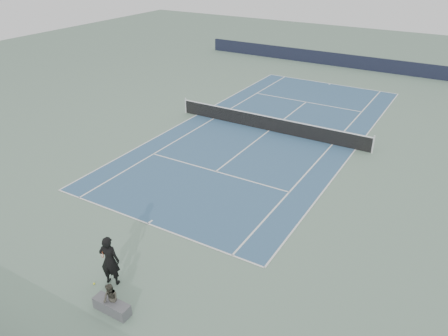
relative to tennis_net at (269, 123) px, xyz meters
The scene contains 7 objects.
ground 0.50m from the tennis_net, ahead, with size 80.00×80.00×0.00m, color slate.
court_surface 0.50m from the tennis_net, ahead, with size 10.97×23.77×0.01m, color #34587B.
tennis_net is the anchor object (origin of this frame).
windscreen_far 17.89m from the tennis_net, 90.00° to the left, with size 30.00×0.25×1.20m, color black.
tennis_player 15.34m from the tennis_net, 85.40° to the right, with size 0.88×0.72×1.94m.
tennis_ball 15.73m from the tennis_net, 87.27° to the right, with size 0.07×0.07×0.07m, color yellow.
spectator_bench 16.45m from the tennis_net, 82.36° to the right, with size 1.37×0.76×1.12m.
Camera 1 is at (10.58, -23.37, 10.64)m, focal length 35.00 mm.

